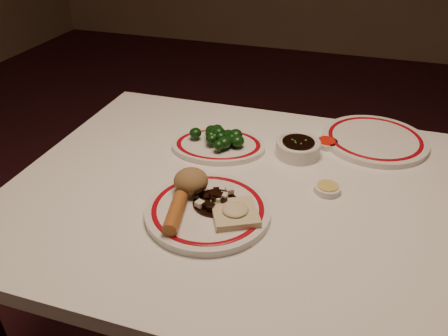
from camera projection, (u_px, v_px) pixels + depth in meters
The scene contains 12 objects.
dining_table at pixel (255, 219), 1.11m from camera, with size 1.20×0.90×0.75m.
main_plate at pixel (208, 210), 0.98m from camera, with size 0.31×0.31×0.02m.
rice_mound at pixel (191, 181), 1.01m from camera, with size 0.08×0.08×0.06m, color #957046.
spring_roll at pixel (175, 213), 0.93m from camera, with size 0.03×0.03×0.12m, color #AC652A.
fried_wonton at pixel (235, 212), 0.94m from camera, with size 0.13×0.13×0.03m.
stirfry_heap at pixel (214, 200), 0.98m from camera, with size 0.11×0.10×0.03m.
broccoli_plate at pixel (218, 146), 1.22m from camera, with size 0.30×0.27×0.02m.
broccoli_pile at pixel (220, 136), 1.21m from camera, with size 0.16×0.11×0.05m.
soy_bowl at pixel (298, 148), 1.19m from camera, with size 0.12×0.12×0.04m.
sweet_sour_dish at pixel (326, 143), 1.24m from camera, with size 0.06×0.06×0.02m.
mustard_dish at pixel (327, 189), 1.05m from camera, with size 0.06×0.06×0.02m.
far_plate at pixel (375, 139), 1.25m from camera, with size 0.39×0.39×0.02m.
Camera 1 is at (0.18, -0.85, 1.37)m, focal length 35.00 mm.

